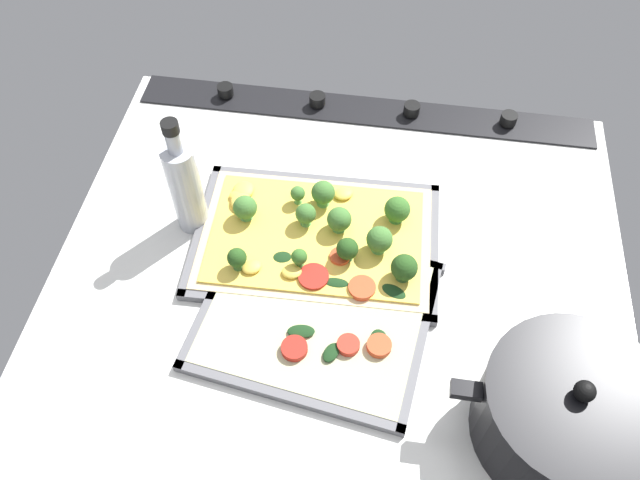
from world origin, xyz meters
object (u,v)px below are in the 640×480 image
(baking_tray_front, at_px, (316,241))
(oil_bottle, at_px, (185,186))
(broccoli_pizza, at_px, (320,233))
(veggie_pizza_back, at_px, (318,313))
(cooking_pot, at_px, (566,414))
(baking_tray_back, at_px, (315,316))

(baking_tray_front, distance_m, oil_bottle, 0.21)
(broccoli_pizza, height_order, veggie_pizza_back, broccoli_pizza)
(baking_tray_front, bearing_deg, veggie_pizza_back, 100.19)
(cooking_pot, distance_m, oil_bottle, 0.58)
(veggie_pizza_back, bearing_deg, baking_tray_back, 21.27)
(broccoli_pizza, xyz_separation_m, cooking_pot, (-0.32, 0.24, 0.03))
(broccoli_pizza, relative_size, veggie_pizza_back, 1.10)
(baking_tray_back, bearing_deg, veggie_pizza_back, -158.73)
(cooking_pot, xyz_separation_m, oil_bottle, (0.52, -0.25, 0.03))
(baking_tray_front, bearing_deg, cooking_pot, 143.84)
(broccoli_pizza, distance_m, baking_tray_back, 0.13)
(cooking_pot, height_order, oil_bottle, oil_bottle)
(baking_tray_back, height_order, veggie_pizza_back, veggie_pizza_back)
(baking_tray_front, relative_size, baking_tray_back, 1.08)
(broccoli_pizza, height_order, cooking_pot, cooking_pot)
(baking_tray_back, relative_size, veggie_pizza_back, 1.09)
(baking_tray_back, relative_size, oil_bottle, 1.65)
(cooking_pot, relative_size, oil_bottle, 1.33)
(broccoli_pizza, xyz_separation_m, baking_tray_back, (-0.01, 0.13, -0.02))
(baking_tray_front, height_order, broccoli_pizza, broccoli_pizza)
(baking_tray_front, distance_m, baking_tray_back, 0.13)
(baking_tray_back, xyz_separation_m, cooking_pot, (-0.31, 0.11, 0.05))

